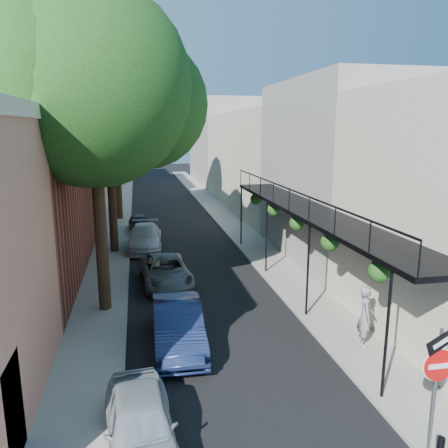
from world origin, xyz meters
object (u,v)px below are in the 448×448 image
sign_post (439,370)px  parked_car_a (140,425)px  parked_car_c (166,271)px  oak_far (121,106)px  parked_car_b (178,325)px  parked_car_d (145,237)px  oak_near (106,92)px  pedestrian (366,316)px  parked_car_e (139,224)px  oak_mid (116,121)px

sign_post → parked_car_a: bearing=165.9°
sign_post → parked_car_c: bearing=111.7°
oak_far → parked_car_b: bearing=-84.5°
oak_far → parked_car_d: size_ratio=2.61×
oak_near → parked_car_d: oak_near is taller
pedestrian → sign_post: bearing=-171.7°
oak_near → pedestrian: 11.22m
oak_near → parked_car_e: bearing=85.7°
parked_car_c → pedestrian: 8.90m
sign_post → parked_car_b: bearing=128.1°
oak_near → oak_far: size_ratio=0.96×
oak_near → parked_car_b: 8.21m
parked_car_a → parked_car_d: parked_car_d is taller
parked_car_d → parked_car_b: bearing=-83.2°
oak_near → pedestrian: bearing=-32.1°
sign_post → parked_car_b: sign_post is taller
oak_far → parked_car_c: (1.95, -14.83, -7.66)m
parked_car_e → parked_car_c: bearing=-85.9°
parked_car_b → parked_car_d: parked_car_b is taller
oak_mid → parked_car_c: 8.90m
oak_near → parked_car_c: oak_near is taller
parked_car_c → sign_post: bearing=-72.1°
sign_post → oak_mid: 19.14m
sign_post → parked_car_a: 6.10m
oak_mid → parked_car_e: bearing=77.7°
parked_car_d → sign_post: bearing=-70.1°
parked_car_c → oak_far: bearing=93.7°
oak_mid → parked_car_d: size_ratio=2.23×
sign_post → oak_mid: (-6.58, 17.26, 5.02)m
oak_near → parked_car_a: bearing=-84.4°
oak_mid → parked_car_d: (1.25, 0.25, -6.39)m
parked_car_b → parked_car_d: (-0.76, 11.68, -0.03)m
parked_car_a → parked_car_c: parked_car_a is taller
sign_post → oak_near: 12.77m
parked_car_a → parked_car_b: 4.54m
parked_car_b → parked_car_c: parked_car_b is taller
parked_car_d → oak_mid: bearing=-165.9°
sign_post → oak_near: oak_near is taller
parked_car_e → parked_car_b: bearing=-87.9°
parked_car_d → parked_car_e: (-0.28, 4.25, -0.09)m
sign_post → oak_far: bearing=103.9°
oak_mid → parked_car_e: (0.98, 4.49, -6.49)m
oak_far → oak_near: bearing=-90.0°
parked_car_b → parked_car_e: bearing=95.0°
oak_mid → oak_far: oak_far is taller
sign_post → oak_mid: bearing=110.9°
parked_car_c → oak_mid: bearing=105.4°
parked_car_a → parked_car_e: size_ratio=1.09×
oak_far → pedestrian: 24.11m
sign_post → parked_car_e: 22.51m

